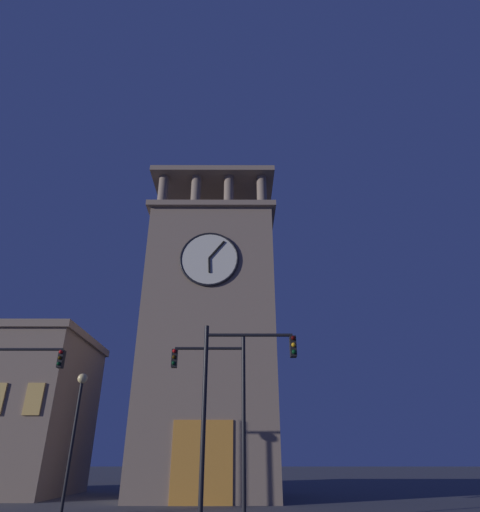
{
  "coord_description": "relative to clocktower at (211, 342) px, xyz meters",
  "views": [
    {
      "loc": [
        -5.48,
        25.97,
        2.17
      ],
      "look_at": [
        -5.55,
        -2.5,
        15.96
      ],
      "focal_mm": 29.27,
      "sensor_mm": 36.0,
      "label": 1
    }
  ],
  "objects": [
    {
      "name": "traffic_signal_near",
      "position": [
        -1.24,
        10.83,
        -4.92
      ],
      "size": [
        3.09,
        0.41,
        6.94
      ],
      "color": "black",
      "rests_on": "ground_plane"
    },
    {
      "name": "ground_plane",
      "position": [
        3.57,
        2.47,
        -9.35
      ],
      "size": [
        200.0,
        200.0,
        0.0
      ],
      "primitive_type": "plane",
      "color": "#4C4C51"
    },
    {
      "name": "traffic_signal_mid",
      "position": [
        -1.69,
        13.5,
        -5.04
      ],
      "size": [
        3.32,
        0.41,
        6.54
      ],
      "color": "black",
      "rests_on": "ground_plane"
    },
    {
      "name": "clocktower",
      "position": [
        0.0,
        0.0,
        0.0
      ],
      "size": [
        8.83,
        9.37,
        24.28
      ],
      "color": "gray",
      "rests_on": "ground_plane"
    },
    {
      "name": "street_lamp",
      "position": [
        5.28,
        8.76,
        -5.46
      ],
      "size": [
        0.44,
        0.44,
        5.66
      ],
      "color": "black",
      "rests_on": "ground_plane"
    }
  ]
}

